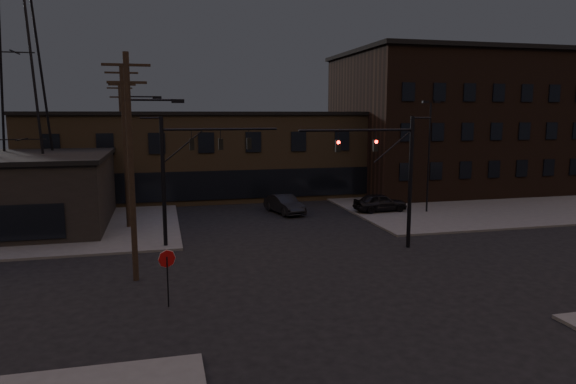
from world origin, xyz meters
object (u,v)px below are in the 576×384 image
at_px(stop_sign, 167,265).
at_px(parked_car_lot_b, 443,183).
at_px(parked_car_lot_a, 380,202).
at_px(car_crossing, 284,204).
at_px(traffic_signal_far, 185,166).
at_px(traffic_signal_near, 393,168).

height_order(stop_sign, parked_car_lot_b, stop_sign).
bearing_deg(parked_car_lot_a, parked_car_lot_b, -52.72).
distance_m(parked_car_lot_b, car_crossing, 20.89).
xyz_separation_m(parked_car_lot_a, parked_car_lot_b, (11.59, 9.82, -0.04)).
bearing_deg(parked_car_lot_a, car_crossing, 73.89).
distance_m(stop_sign, parked_car_lot_b, 39.43).
height_order(parked_car_lot_a, parked_car_lot_b, parked_car_lot_a).
height_order(traffic_signal_far, parked_car_lot_a, traffic_signal_far).
relative_size(stop_sign, car_crossing, 0.53).
relative_size(stop_sign, parked_car_lot_a, 0.56).
relative_size(parked_car_lot_a, car_crossing, 0.94).
bearing_deg(stop_sign, parked_car_lot_a, 44.46).
xyz_separation_m(traffic_signal_far, car_crossing, (8.33, 8.79, -4.24)).
relative_size(traffic_signal_near, stop_sign, 3.23).
distance_m(traffic_signal_far, parked_car_lot_a, 17.97).
bearing_deg(parked_car_lot_b, traffic_signal_far, 114.36).
xyz_separation_m(stop_sign, car_crossing, (9.61, 18.78, -1.08)).
xyz_separation_m(traffic_signal_far, stop_sign, (-1.28, -9.99, -3.17)).
height_order(traffic_signal_far, car_crossing, traffic_signal_far).
height_order(traffic_signal_near, parked_car_lot_b, traffic_signal_near).
distance_m(stop_sign, parked_car_lot_a, 24.27).
relative_size(stop_sign, parked_car_lot_b, 0.50).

